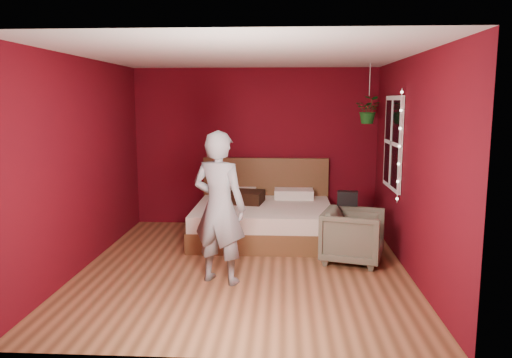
{
  "coord_description": "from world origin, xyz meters",
  "views": [
    {
      "loc": [
        0.49,
        -5.99,
        2.07
      ],
      "look_at": [
        0.12,
        0.4,
        1.06
      ],
      "focal_mm": 35.0,
      "sensor_mm": 36.0,
      "label": 1
    }
  ],
  "objects": [
    {
      "name": "fairy_lights",
      "position": [
        1.94,
        0.37,
        1.5
      ],
      "size": [
        0.04,
        0.04,
        1.45
      ],
      "color": "silver",
      "rests_on": "room_walls"
    },
    {
      "name": "room_walls",
      "position": [
        0.0,
        0.0,
        1.68
      ],
      "size": [
        4.04,
        4.54,
        2.62
      ],
      "color": "#570912",
      "rests_on": "ground"
    },
    {
      "name": "floor",
      "position": [
        0.0,
        0.0,
        0.0
      ],
      "size": [
        4.5,
        4.5,
        0.0
      ],
      "primitive_type": "plane",
      "color": "#9C623E",
      "rests_on": "ground"
    },
    {
      "name": "window",
      "position": [
        1.97,
        0.9,
        1.5
      ],
      "size": [
        0.05,
        0.97,
        1.27
      ],
      "color": "white",
      "rests_on": "room_walls"
    },
    {
      "name": "armchair",
      "position": [
        1.38,
        0.3,
        0.34
      ],
      "size": [
        0.93,
        0.91,
        0.69
      ],
      "primitive_type": "imported",
      "rotation": [
        0.0,
        0.0,
        1.29
      ],
      "color": "#63604E",
      "rests_on": "ground"
    },
    {
      "name": "bed",
      "position": [
        0.18,
        1.42,
        0.3
      ],
      "size": [
        2.06,
        1.75,
        1.13
      ],
      "color": "brown",
      "rests_on": "ground"
    },
    {
      "name": "handbag",
      "position": [
        1.34,
        0.59,
        0.78
      ],
      "size": [
        0.28,
        0.17,
        0.19
      ],
      "primitive_type": "cube",
      "rotation": [
        0.0,
        0.0,
        -0.14
      ],
      "color": "black",
      "rests_on": "armchair"
    },
    {
      "name": "throw_pillow",
      "position": [
        -0.09,
        1.51,
        0.6
      ],
      "size": [
        0.57,
        0.57,
        0.18
      ],
      "primitive_type": "cube",
      "rotation": [
        0.0,
        0.0,
        -0.15
      ],
      "color": "black",
      "rests_on": "bed"
    },
    {
      "name": "person",
      "position": [
        -0.24,
        -0.51,
        0.87
      ],
      "size": [
        0.74,
        0.61,
        1.75
      ],
      "primitive_type": "imported",
      "rotation": [
        0.0,
        0.0,
        2.79
      ],
      "color": "slate",
      "rests_on": "ground"
    },
    {
      "name": "hanging_plant",
      "position": [
        1.72,
        1.47,
        1.93
      ],
      "size": [
        0.45,
        0.43,
        0.87
      ],
      "color": "silver",
      "rests_on": "room_walls"
    }
  ]
}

